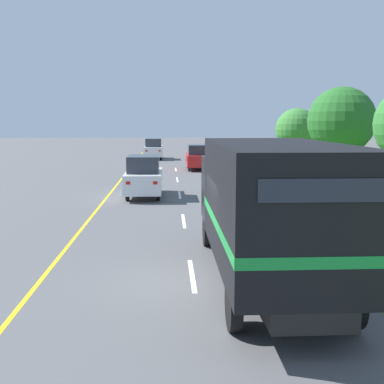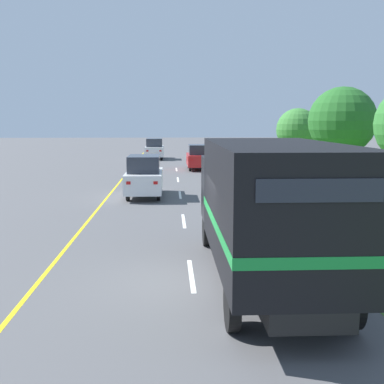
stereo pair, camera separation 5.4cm
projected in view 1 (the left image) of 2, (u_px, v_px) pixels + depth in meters
The scene contains 15 objects.
ground_plane at pixel (193, 282), 11.57m from camera, with size 200.00×200.00×0.00m, color #515154.
edge_line_yellow at pixel (113, 190), 26.92m from camera, with size 0.12×63.66×0.01m, color yellow.
centre_dash_near at pixel (192, 275), 12.07m from camera, with size 0.12×2.60×0.01m, color white.
centre_dash_mid_a at pixel (184, 221), 18.59m from camera, with size 0.12×2.60×0.01m, color white.
centre_dash_mid_b at pixel (180, 195), 25.11m from camera, with size 0.12×2.60×0.01m, color white.
centre_dash_far at pixel (177, 180), 31.64m from camera, with size 0.12×2.60×0.01m, color white.
centre_dash_farthest at pixel (176, 169), 38.16m from camera, with size 0.12×2.60×0.01m, color white.
horse_trailer_truck at pixel (268, 205), 11.13m from camera, with size 2.62×8.24×3.37m.
lead_car_white at pixel (144, 176), 24.41m from camera, with size 1.80×4.34×2.10m.
lead_car_red_ahead at pixel (198, 157), 38.00m from camera, with size 1.80×4.15×1.97m.
lead_car_white_ahead at pixel (154, 149), 48.37m from camera, with size 1.80×4.50×2.08m.
highway_sign at pixel (327, 176), 18.74m from camera, with size 1.97×0.09×2.68m.
roadside_tree_mid at pixel (341, 121), 31.93m from camera, with size 4.48×4.48×6.08m.
roadside_tree_far at pixel (297, 130), 39.17m from camera, with size 3.46×3.46×4.85m.
delineator_post at pixel (327, 233), 14.46m from camera, with size 0.08×0.08×0.95m.
Camera 1 is at (-0.57, -11.11, 3.84)m, focal length 45.00 mm.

